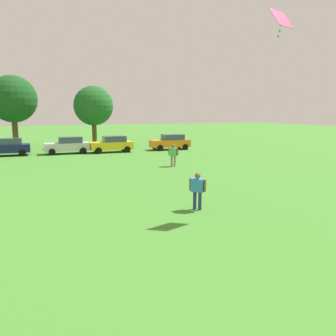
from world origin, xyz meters
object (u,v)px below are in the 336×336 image
kite (281,20)px  parked_car_silver_1 (68,145)px  bystander_near_trees (173,153)px  parked_car_navy_0 (7,147)px  parked_car_orange_3 (171,142)px  tree_right (13,99)px  parked_car_yellow_2 (112,144)px  tree_far_right (93,106)px  adult_bystander (197,188)px

kite → parked_car_silver_1: size_ratio=0.29×
bystander_near_trees → parked_car_navy_0: bystander_near_trees is taller
parked_car_orange_3 → tree_right: size_ratio=0.53×
parked_car_orange_3 → tree_right: (-15.97, 7.51, 4.65)m
bystander_near_trees → parked_car_orange_3: bearing=-66.2°
parked_car_yellow_2 → parked_car_silver_1: bearing=-6.2°
parked_car_navy_0 → tree_far_right: (9.07, 4.99, 3.94)m
parked_car_navy_0 → parked_car_yellow_2: (9.89, -0.84, 0.00)m
tree_right → tree_far_right: (8.60, -1.75, -0.71)m
parked_car_silver_1 → bystander_near_trees: bearing=121.7°
kite → parked_car_silver_1: bearing=106.0°
bystander_near_trees → kite: bearing=133.4°
adult_bystander → parked_car_orange_3: (7.47, 21.63, -0.09)m
kite → tree_right: (-11.64, 30.04, -2.22)m
tree_right → tree_far_right: tree_right is taller
tree_far_right → parked_car_orange_3: bearing=-38.0°
adult_bystander → parked_car_yellow_2: (0.92, 21.56, -0.09)m
parked_car_yellow_2 → kite: bearing=95.7°
adult_bystander → parked_car_yellow_2: 21.58m
adult_bystander → bystander_near_trees: bearing=120.1°
kite → bystander_near_trees: bearing=88.8°
kite → parked_car_orange_3: kite is taller
adult_bystander → parked_car_orange_3: 22.88m
bystander_near_trees → parked_car_yellow_2: size_ratio=0.39×
kite → tree_right: bearing=111.2°
parked_car_silver_1 → parked_car_orange_3: (10.90, -0.40, 0.00)m
adult_bystander → parked_car_navy_0: (-8.97, 22.40, -0.09)m
parked_car_silver_1 → parked_car_yellow_2: bearing=173.8°
kite → parked_car_yellow_2: bearing=95.7°
parked_car_yellow_2 → tree_far_right: 7.09m
parked_car_silver_1 → parked_car_yellow_2: (4.35, -0.47, 0.00)m
parked_car_yellow_2 → tree_far_right: size_ratio=0.61×
adult_bystander → bystander_near_trees: size_ratio=0.94×
parked_car_yellow_2 → bystander_near_trees: bearing=103.2°
adult_bystander → kite: (3.15, -0.90, 6.78)m
parked_car_orange_3 → tree_far_right: size_ratio=0.61×
parked_car_yellow_2 → tree_right: 12.96m
parked_car_yellow_2 → adult_bystander: bearing=87.6°
bystander_near_trees → adult_bystander: bearing=117.4°
parked_car_orange_3 → parked_car_navy_0: bearing=-2.7°
parked_car_navy_0 → parked_car_orange_3: same height
tree_far_right → parked_car_silver_1: bearing=-123.3°
parked_car_yellow_2 → parked_car_orange_3: bearing=-179.4°
adult_bystander → tree_right: 30.70m
tree_right → adult_bystander: bearing=-73.7°
kite → tree_right: 32.29m
bystander_near_trees → parked_car_yellow_2: (-2.48, 10.60, -0.15)m
adult_bystander → parked_car_silver_1: size_ratio=0.37×
parked_car_navy_0 → kite: bearing=117.5°
parked_car_silver_1 → parked_car_orange_3: size_ratio=1.00×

